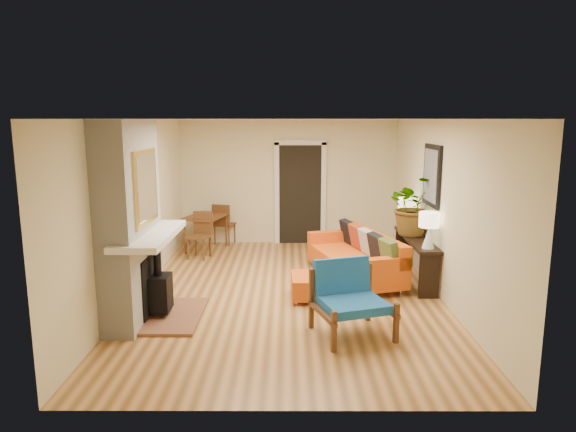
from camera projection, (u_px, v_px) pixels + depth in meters
The scene contains 10 objects.
room_shell at pixel (319, 189), 10.19m from camera, with size 6.50×6.50×6.50m.
fireplace at pixel (133, 226), 6.63m from camera, with size 1.09×1.68×2.60m.
sofa at pixel (359, 257), 8.47m from camera, with size 1.48×2.29×0.84m.
ottoman at pixel (315, 285), 7.54m from camera, with size 0.70×0.70×0.35m.
blue_chair at pixel (349, 294), 6.31m from camera, with size 1.06×1.05×0.89m.
dining_table at pixel (209, 223), 10.26m from camera, with size 0.99×1.66×0.87m.
console_table at pixel (416, 246), 8.30m from camera, with size 0.34×1.85×0.72m.
lamp_near at pixel (429, 226), 7.52m from camera, with size 0.30×0.30×0.54m.
lamp_far at pixel (407, 209), 8.95m from camera, with size 0.30×0.30×0.54m.
houseplant at pixel (414, 205), 8.37m from camera, with size 0.89×0.77×0.99m, color #1E5919.
Camera 1 is at (0.02, -7.48, 2.59)m, focal length 32.00 mm.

